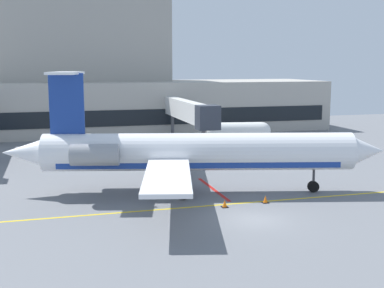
% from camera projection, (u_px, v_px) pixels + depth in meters
% --- Properties ---
extents(ground, '(120.00, 120.00, 0.11)m').
position_uv_depth(ground, '(255.00, 220.00, 33.15)').
color(ground, slate).
extents(terminal_building, '(73.94, 16.42, 20.37)m').
position_uv_depth(terminal_building, '(81.00, 85.00, 76.06)').
color(terminal_building, '#ADA89E').
rests_on(terminal_building, ground).
extents(jet_bridge_west, '(2.40, 18.96, 5.79)m').
position_uv_depth(jet_bridge_west, '(189.00, 112.00, 61.76)').
color(jet_bridge_west, silver).
rests_on(jet_bridge_west, ground).
extents(regional_jet, '(29.91, 23.92, 9.59)m').
position_uv_depth(regional_jet, '(191.00, 152.00, 39.48)').
color(regional_jet, white).
rests_on(regional_jet, ground).
extents(baggage_tug, '(2.05, 2.99, 2.00)m').
position_uv_depth(baggage_tug, '(329.00, 149.00, 55.39)').
color(baggage_tug, '#1E4CB2').
rests_on(baggage_tug, ground).
extents(fuel_tank, '(8.45, 3.36, 2.65)m').
position_uv_depth(fuel_tank, '(239.00, 131.00, 66.07)').
color(fuel_tank, white).
rests_on(fuel_tank, ground).
extents(safety_cone_alpha, '(0.47, 0.47, 0.55)m').
position_uv_depth(safety_cone_alpha, '(225.00, 204.00, 35.94)').
color(safety_cone_alpha, orange).
rests_on(safety_cone_alpha, ground).
extents(safety_cone_bravo, '(0.47, 0.47, 0.55)m').
position_uv_depth(safety_cone_bravo, '(265.00, 200.00, 37.11)').
color(safety_cone_bravo, orange).
rests_on(safety_cone_bravo, ground).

